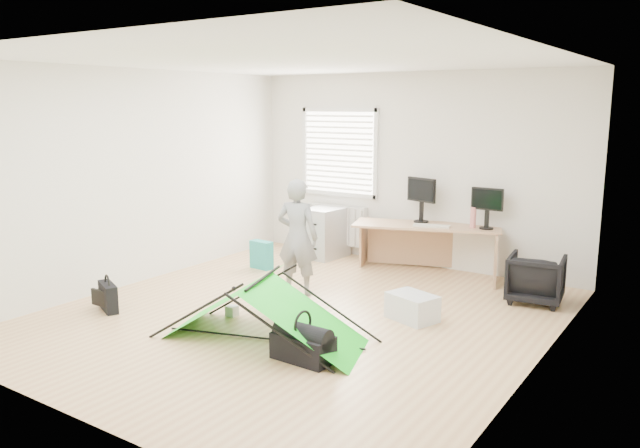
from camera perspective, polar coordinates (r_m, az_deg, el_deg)
The scene contains 18 objects.
ground at distance 6.86m, azimuth -1.88°, elevation -8.34°, with size 5.50×5.50×0.00m, color tan.
back_wall at distance 8.90m, azimuth 8.46°, elevation 4.91°, with size 5.00×0.02×2.70m, color silver.
window at distance 9.43m, azimuth 1.75°, elevation 6.57°, with size 1.20×0.06×1.20m, color silver.
radiator at distance 9.54m, azimuth 1.58°, elevation -0.05°, with size 1.00×0.12×0.60m, color silver.
desk at distance 8.58m, azimuth 9.66°, elevation -2.24°, with size 1.95×0.62×0.67m, color tan.
filing_cabinet at distance 9.33m, azimuth 0.51°, elevation -0.78°, with size 0.48×0.64×0.75m, color #ABADB1.
monitor_left at distance 8.64m, azimuth 9.27°, elevation 1.64°, with size 0.47×0.10×0.45m, color black.
monitor_right at distance 8.35m, azimuth 15.02°, elevation 0.89°, with size 0.42×0.09×0.40m, color black.
keyboard at distance 8.39m, azimuth 10.16°, elevation -0.16°, with size 0.48×0.16×0.02m, color beige.
thermos at distance 8.40m, azimuth 13.83°, elevation 0.59°, with size 0.08×0.08×0.28m, color #D17775.
office_chair at distance 7.63m, azimuth 19.12°, elevation -4.75°, with size 0.60×0.62×0.56m, color black.
person at distance 7.44m, azimuth -2.07°, elevation -1.20°, with size 0.51×0.34×1.40m, color gray.
kite at distance 6.10m, azimuth -5.16°, elevation -7.76°, with size 2.02×0.88×0.63m, color #14D81D, non-canonical shape.
storage_crate at distance 6.75m, azimuth 8.44°, elevation -7.52°, with size 0.50×0.35×0.28m, color silver.
tote_bag at distance 8.74m, azimuth -5.37°, elevation -2.82°, with size 0.33×0.14×0.39m, color teal.
laptop_bag at distance 7.36m, azimuth -18.80°, elevation -6.33°, with size 0.41×0.12×0.31m, color black.
white_box at distance 6.89m, azimuth -8.05°, elevation -7.87°, with size 0.11×0.11×0.11m, color silver.
duffel_bag at distance 5.69m, azimuth -1.57°, elevation -11.21°, with size 0.55×0.28×0.24m, color black.
Camera 1 is at (3.78, -5.26, 2.26)m, focal length 35.00 mm.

